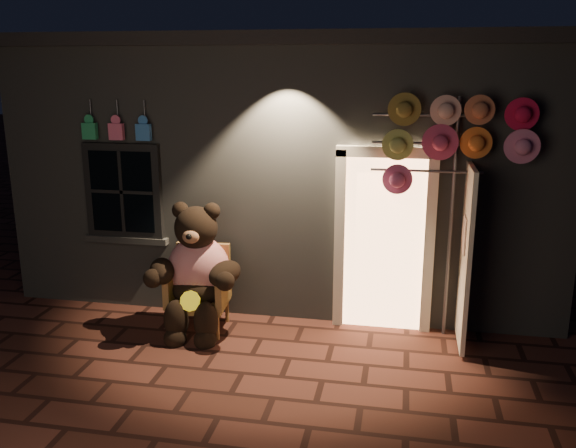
# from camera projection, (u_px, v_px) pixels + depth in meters

# --- Properties ---
(ground) EXTENTS (60.00, 60.00, 0.00)m
(ground) POSITION_uv_depth(u_px,v_px,m) (242.00, 373.00, 6.29)
(ground) COLOR #582B21
(ground) RESTS_ON ground
(shop_building) EXTENTS (7.30, 5.95, 3.51)m
(shop_building) POSITION_uv_depth(u_px,v_px,m) (306.00, 153.00, 9.63)
(shop_building) COLOR slate
(shop_building) RESTS_ON ground
(wicker_armchair) EXTENTS (0.73, 0.67, 1.00)m
(wicker_armchair) POSITION_uv_depth(u_px,v_px,m) (200.00, 288.00, 7.28)
(wicker_armchair) COLOR #9A613B
(wicker_armchair) RESTS_ON ground
(teddy_bear) EXTENTS (1.18, 0.94, 1.62)m
(teddy_bear) POSITION_uv_depth(u_px,v_px,m) (196.00, 272.00, 7.10)
(teddy_bear) COLOR red
(teddy_bear) RESTS_ON ground
(hat_rack) EXTENTS (1.73, 0.22, 2.78)m
(hat_rack) POSITION_uv_depth(u_px,v_px,m) (453.00, 138.00, 6.54)
(hat_rack) COLOR #59595E
(hat_rack) RESTS_ON ground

